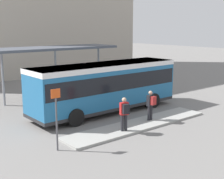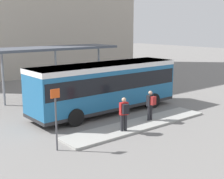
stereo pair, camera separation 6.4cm
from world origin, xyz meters
TOP-DOWN VIEW (x-y plane):
  - ground_plane at (0.00, 0.00)m, footprint 120.00×120.00m
  - curb_island at (-0.34, -3.43)m, footprint 9.31×1.80m
  - city_bus at (0.01, 0.00)m, footprint 10.18×2.84m
  - pedestrian_waiting at (-1.79, -3.85)m, footprint 0.49×0.53m
  - pedestrian_companion at (0.65, -3.36)m, footprint 0.44×0.46m
  - bicycle_red at (8.54, 3.18)m, footprint 0.48×1.56m
  - bicycle_blue at (8.59, 4.06)m, footprint 0.48×1.54m
  - bicycle_yellow at (8.72, 4.94)m, footprint 0.48×1.73m
  - bicycle_green at (8.85, 5.82)m, footprint 0.48×1.77m
  - station_shelter at (-0.39, 5.79)m, footprint 9.66×3.14m
  - platform_sign at (-5.62, -3.69)m, footprint 0.44×0.08m

SIDE VIEW (x-z plane):
  - ground_plane at x=0.00m, z-range 0.00..0.00m
  - curb_island at x=-0.34m, z-range 0.00..0.12m
  - bicycle_blue at x=8.59m, z-range 0.00..0.67m
  - bicycle_red at x=8.54m, z-range 0.00..0.68m
  - bicycle_yellow at x=8.72m, z-range 0.00..0.75m
  - bicycle_green at x=8.85m, z-range 0.00..0.77m
  - pedestrian_companion at x=0.65m, z-range 0.25..1.97m
  - pedestrian_waiting at x=-1.79m, z-range 0.25..2.02m
  - platform_sign at x=-5.62m, z-range 0.16..2.96m
  - city_bus at x=0.01m, z-range 0.27..3.41m
  - station_shelter at x=-0.39m, z-range 1.77..5.69m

